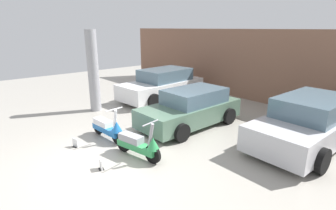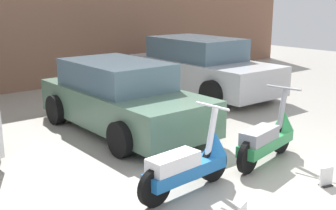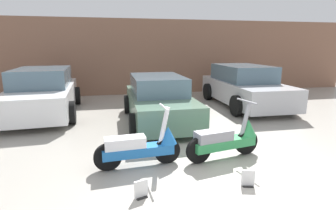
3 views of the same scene
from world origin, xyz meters
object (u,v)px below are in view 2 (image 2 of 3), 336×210
Objects in this scene: scooter_front_left at (190,163)px; placard_near_right_scooter at (326,178)px; scooter_front_right at (269,137)px; car_rear_right at (201,67)px; car_rear_center at (121,97)px.

placard_near_right_scooter is at bearing -38.50° from scooter_front_left.
car_rear_right is (2.52, 4.17, 0.30)m from scooter_front_right.
placard_near_right_scooter is (1.50, -1.02, -0.27)m from scooter_front_left.
car_rear_right is at bearing 41.17° from scooter_front_left.
car_rear_center reaches higher than placard_near_right_scooter.
car_rear_center is at bearing 95.73° from scooter_front_right.
scooter_front_left is at bearing 145.82° from placard_near_right_scooter.
car_rear_center is (0.78, 2.80, 0.23)m from scooter_front_left.
car_rear_right is (4.13, 4.20, 0.30)m from scooter_front_left.
car_rear_center is at bearing 100.66° from placard_near_right_scooter.
car_rear_right is 5.87m from placard_near_right_scooter.
scooter_front_right is 4.88m from car_rear_right.
car_rear_center is 0.89× the size of car_rear_right.
scooter_front_right is at bearing -30.35° from car_rear_right.
placard_near_right_scooter is at bearing -107.25° from scooter_front_right.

